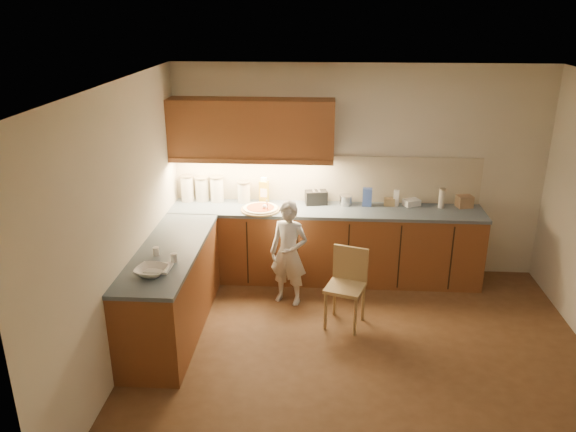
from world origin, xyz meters
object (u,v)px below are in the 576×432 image
(wooden_chair, at_px, (347,281))
(oil_jug, at_px, (264,191))
(child, at_px, (289,253))
(toaster, at_px, (316,198))
(pizza_on_board, at_px, (261,209))

(wooden_chair, distance_m, oil_jug, 1.69)
(child, bearing_deg, wooden_chair, -13.72)
(child, bearing_deg, toaster, 88.97)
(wooden_chair, bearing_deg, toaster, 124.64)
(child, height_order, oil_jug, oil_jug)
(oil_jug, distance_m, toaster, 0.65)
(wooden_chair, height_order, toaster, toaster)
(oil_jug, bearing_deg, pizza_on_board, -92.01)
(wooden_chair, relative_size, oil_jug, 2.62)
(oil_jug, relative_size, toaster, 1.12)
(pizza_on_board, xyz_separation_m, oil_jug, (0.01, 0.30, 0.13))
(pizza_on_board, relative_size, child, 0.39)
(wooden_chair, distance_m, toaster, 1.36)
(pizza_on_board, distance_m, toaster, 0.71)
(child, relative_size, toaster, 4.23)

